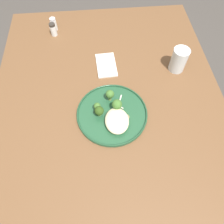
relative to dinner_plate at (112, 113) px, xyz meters
name	(u,v)px	position (x,y,z in m)	size (l,w,h in m)	color
ground	(111,163)	(-0.02, -0.01, -0.75)	(6.00, 6.00, 0.00)	#47423D
wooden_dining_table	(110,119)	(-0.02, -0.01, -0.09)	(1.40, 1.00, 0.74)	brown
dinner_plate	(112,113)	(0.00, 0.00, 0.00)	(0.29, 0.29, 0.02)	#235133
noodle_bed	(117,121)	(0.05, 0.02, 0.02)	(0.12, 0.09, 0.04)	beige
seared_scallop_tiny_bay	(126,118)	(0.03, 0.05, 0.01)	(0.03, 0.03, 0.02)	#DBB77A
seared_scallop_half_hidden	(115,130)	(0.08, 0.00, 0.01)	(0.03, 0.03, 0.01)	#E5C689
seared_scallop_large_seared	(119,122)	(0.05, 0.02, 0.01)	(0.03, 0.03, 0.02)	#E5C689
seared_scallop_tilted_round	(119,114)	(0.01, 0.03, 0.01)	(0.02, 0.02, 0.01)	beige
seared_scallop_on_noodles	(112,119)	(0.03, 0.00, 0.01)	(0.04, 0.04, 0.01)	#E5C689
broccoli_floret_small_sprig	(99,111)	(0.00, -0.05, 0.03)	(0.04, 0.04, 0.05)	#89A356
broccoli_floret_center_pile	(110,94)	(-0.07, 0.00, 0.04)	(0.04, 0.04, 0.06)	#89A356
broccoli_floret_tall_stalk	(117,104)	(-0.02, 0.02, 0.04)	(0.04, 0.04, 0.06)	#7A994C
broccoli_floret_rear_charred	(97,106)	(-0.02, -0.06, 0.03)	(0.03, 0.03, 0.04)	#7A994C
onion_sliver_pale_crescent	(119,106)	(-0.03, 0.03, 0.01)	(0.04, 0.01, 0.00)	silver
onion_sliver_curled_piece	(120,100)	(-0.06, 0.04, 0.01)	(0.05, 0.01, 0.00)	silver
water_glass	(178,61)	(-0.22, 0.32, 0.04)	(0.07, 0.07, 0.11)	silver
folded_napkin	(106,65)	(-0.27, 0.00, 0.00)	(0.15, 0.09, 0.01)	white
salt_shaker	(54,24)	(-0.56, -0.26, 0.02)	(0.03, 0.03, 0.07)	white
pepper_shaker	(53,30)	(-0.52, -0.26, 0.02)	(0.03, 0.03, 0.07)	white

